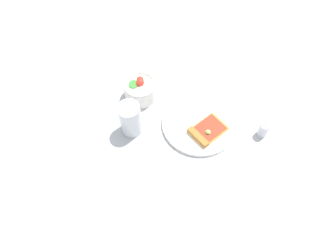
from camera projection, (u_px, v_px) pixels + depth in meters
ground_plane at (190, 127)px, 0.99m from camera, size 2.40×2.40×0.00m
plate at (199, 123)px, 0.99m from camera, size 0.24×0.24×0.01m
pizza_slice_main at (206, 131)px, 0.96m from camera, size 0.11×0.08×0.02m
salad_bowl at (140, 90)px, 1.03m from camera, size 0.11×0.11×0.08m
soda_glass at (131, 120)px, 0.94m from camera, size 0.07×0.07×0.12m
paper_napkin at (103, 178)px, 0.89m from camera, size 0.12×0.14×0.00m
pepper_shaker at (264, 129)px, 0.95m from camera, size 0.03×0.03×0.07m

